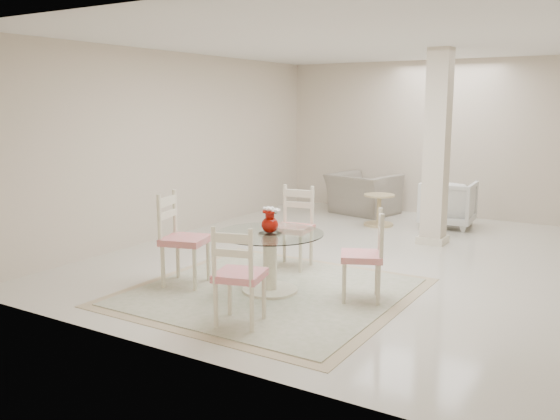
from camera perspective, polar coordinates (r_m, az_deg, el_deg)
The scene contains 13 objects.
ground at distance 7.70m, azimuth 8.01°, elevation -4.61°, with size 7.00×7.00×0.00m, color beige.
room_shell at distance 7.44m, azimuth 8.36°, elevation 9.34°, with size 6.02×7.02×2.71m.
column at distance 8.52m, azimuth 14.86°, elevation 5.80°, with size 0.30×0.30×2.70m, color beige.
area_rug at distance 6.28m, azimuth -0.96°, elevation -7.87°, with size 2.77×2.77×0.02m.
dining_table at distance 6.19m, azimuth -0.97°, elevation -5.06°, with size 1.11×1.11×0.64m.
red_vase at distance 6.09m, azimuth -0.97°, elevation -1.03°, with size 0.21×0.18×0.27m.
dining_chair_east at distance 5.95m, azimuth 8.50°, elevation -3.73°, with size 0.54×0.54×1.01m.
dining_chair_north at distance 7.09m, azimuth 1.40°, elevation -1.06°, with size 0.49×0.49×1.08m.
dining_chair_west at distance 6.48m, azimuth -9.70°, elevation -2.09°, with size 0.55×0.55×1.12m.
dining_chair_south at distance 5.20m, azimuth -4.13°, elevation -5.65°, with size 0.50×0.50×1.02m.
recliner_taupe at distance 10.73m, azimuth 8.00°, elevation 1.56°, with size 1.11×0.97×0.72m, color gray.
armchair_white at distance 9.89m, azimuth 15.87°, elevation 0.62°, with size 0.80×0.82×0.75m, color white.
side_table at distance 9.72m, azimuth 9.49°, elevation -0.11°, with size 0.49×0.49×0.51m.
Camera 1 is at (2.93, -6.84, 1.96)m, focal length 38.00 mm.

